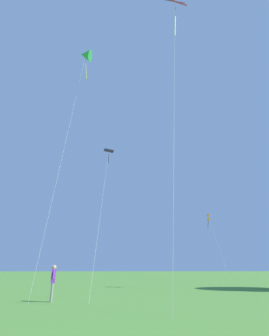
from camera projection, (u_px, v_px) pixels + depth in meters
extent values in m
cone|color=green|center=(86.00, 55.00, 28.64)|extent=(1.40, 1.39, 1.42)
cylinder|color=yellow|center=(86.00, 69.00, 28.19)|extent=(0.34, 0.37, 2.36)
cylinder|color=silver|center=(68.00, 133.00, 20.73)|extent=(0.65, 8.30, 22.71)
cube|color=orange|center=(208.00, 215.00, 48.84)|extent=(0.48, 0.53, 0.54)
cube|color=orange|center=(208.00, 219.00, 48.58)|extent=(0.48, 0.53, 0.54)
cylinder|color=#3F382D|center=(208.00, 217.00, 48.71)|extent=(0.03, 0.03, 1.06)
cylinder|color=black|center=(208.00, 224.00, 48.15)|extent=(0.44, 0.34, 1.49)
cylinder|color=silver|center=(218.00, 246.00, 44.25)|extent=(0.34, 5.70, 10.19)
cube|color=red|center=(175.00, 1.00, 25.68)|extent=(2.80, 1.22, 2.12)
cylinder|color=#3F382D|center=(175.00, 1.00, 25.68)|extent=(1.71, 0.79, 1.09)
cylinder|color=silver|center=(175.00, 21.00, 24.77)|extent=(0.34, 0.13, 3.50)
cylinder|color=silver|center=(174.00, 85.00, 17.36)|extent=(3.30, 7.95, 25.23)
cube|color=black|center=(109.00, 151.00, 28.23)|extent=(1.10, 0.56, 0.76)
cylinder|color=#3F382D|center=(109.00, 151.00, 28.23)|extent=(0.89, 0.19, 0.27)
cylinder|color=black|center=(108.00, 158.00, 27.97)|extent=(0.05, 0.13, 1.04)
cylinder|color=silver|center=(102.00, 199.00, 20.48)|extent=(0.55, 11.62, 13.08)
cylinder|color=gray|center=(52.00, 292.00, 13.74)|extent=(0.12, 0.12, 0.86)
cylinder|color=gray|center=(52.00, 293.00, 13.58)|extent=(0.12, 0.12, 0.86)
cube|color=purple|center=(53.00, 277.00, 13.92)|extent=(0.24, 0.26, 0.65)
cylinder|color=purple|center=(53.00, 273.00, 14.10)|extent=(0.15, 0.30, 0.60)
cylinder|color=purple|center=(54.00, 273.00, 13.86)|extent=(0.15, 0.30, 0.60)
sphere|color=tan|center=(54.00, 267.00, 14.08)|extent=(0.24, 0.24, 0.24)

